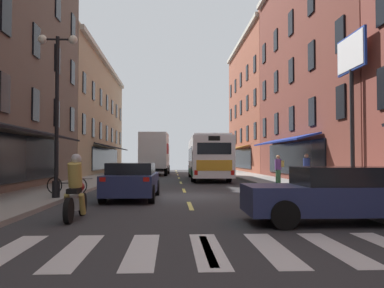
% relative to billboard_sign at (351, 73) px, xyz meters
% --- Properties ---
extents(ground_plane, '(34.80, 80.00, 0.10)m').
position_rel_billboard_sign_xyz_m(ground_plane, '(-7.05, -0.13, -5.25)').
color(ground_plane, '#333335').
extents(lane_centre_dashes, '(0.14, 73.90, 0.01)m').
position_rel_billboard_sign_xyz_m(lane_centre_dashes, '(-7.05, -0.38, -5.20)').
color(lane_centre_dashes, '#DBCC4C').
rests_on(lane_centre_dashes, ground).
extents(crosswalk_near, '(7.10, 2.80, 0.01)m').
position_rel_billboard_sign_xyz_m(crosswalk_near, '(-7.05, -10.13, -5.20)').
color(crosswalk_near, silver).
rests_on(crosswalk_near, ground).
extents(sidewalk_left, '(3.00, 80.00, 0.14)m').
position_rel_billboard_sign_xyz_m(sidewalk_left, '(-12.95, -0.13, -5.13)').
color(sidewalk_left, gray).
rests_on(sidewalk_left, ground).
extents(sidewalk_right, '(3.00, 80.00, 0.14)m').
position_rel_billboard_sign_xyz_m(sidewalk_right, '(-1.15, -0.13, -5.13)').
color(sidewalk_right, gray).
rests_on(sidewalk_right, ground).
extents(billboard_sign, '(0.40, 2.67, 6.70)m').
position_rel_billboard_sign_xyz_m(billboard_sign, '(0.00, 0.00, 0.00)').
color(billboard_sign, black).
rests_on(billboard_sign, sidewalk_right).
extents(transit_bus, '(2.80, 11.52, 3.12)m').
position_rel_billboard_sign_xyz_m(transit_bus, '(-4.98, 13.31, -3.56)').
color(transit_bus, white).
rests_on(transit_bus, ground).
extents(box_truck, '(2.69, 7.09, 3.84)m').
position_rel_billboard_sign_xyz_m(box_truck, '(-9.16, 21.48, -3.25)').
color(box_truck, white).
rests_on(box_truck, ground).
extents(sedan_near, '(1.97, 4.60, 1.38)m').
position_rel_billboard_sign_xyz_m(sedan_near, '(-9.15, -1.32, -4.49)').
color(sedan_near, navy).
rests_on(sedan_near, ground).
extents(sedan_mid, '(4.75, 2.06, 1.34)m').
position_rel_billboard_sign_xyz_m(sedan_mid, '(-3.49, -7.41, -4.51)').
color(sedan_mid, navy).
rests_on(sedan_mid, ground).
extents(motorcycle_rider, '(0.62, 2.07, 1.66)m').
position_rel_billboard_sign_xyz_m(motorcycle_rider, '(-10.07, -6.54, -4.49)').
color(motorcycle_rider, black).
rests_on(motorcycle_rider, ground).
extents(bicycle_near, '(1.68, 0.55, 0.91)m').
position_rel_billboard_sign_xyz_m(bicycle_near, '(-11.79, -0.49, -4.70)').
color(bicycle_near, black).
rests_on(bicycle_near, sidewalk_left).
extents(pedestrian_near, '(0.52, 0.37, 1.60)m').
position_rel_billboard_sign_xyz_m(pedestrian_near, '(-1.64, 5.85, -4.22)').
color(pedestrian_near, '#33663F').
rests_on(pedestrian_near, sidewalk_right).
extents(pedestrian_mid, '(0.36, 0.36, 1.66)m').
position_rel_billboard_sign_xyz_m(pedestrian_mid, '(-0.32, 5.03, -4.21)').
color(pedestrian_mid, black).
rests_on(pedestrian_mid, sidewalk_right).
extents(street_lamp_twin, '(1.42, 0.32, 5.90)m').
position_rel_billboard_sign_xyz_m(street_lamp_twin, '(-11.81, -2.01, -1.81)').
color(street_lamp_twin, black).
rests_on(street_lamp_twin, sidewalk_left).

